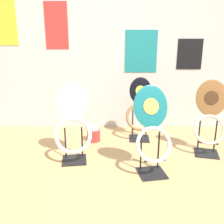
% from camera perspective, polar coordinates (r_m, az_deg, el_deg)
% --- Properties ---
extents(ground_plane, '(14.00, 14.00, 0.00)m').
position_cam_1_polar(ground_plane, '(2.31, -2.44, -20.21)').
color(ground_plane, tan).
extents(wall_back, '(8.00, 0.07, 2.60)m').
position_cam_1_polar(wall_back, '(3.87, -1.58, 15.31)').
color(wall_back, silver).
rests_on(wall_back, ground_plane).
extents(toilet_seat_display_teal_sax, '(0.42, 0.40, 0.92)m').
position_cam_1_polar(toilet_seat_display_teal_sax, '(2.60, 8.99, -4.82)').
color(toilet_seat_display_teal_sax, black).
rests_on(toilet_seat_display_teal_sax, ground_plane).
extents(toilet_seat_display_jazz_black, '(0.41, 0.30, 0.87)m').
position_cam_1_polar(toilet_seat_display_jazz_black, '(3.49, 6.20, -0.08)').
color(toilet_seat_display_jazz_black, black).
rests_on(toilet_seat_display_jazz_black, ground_plane).
extents(toilet_seat_display_woodgrain, '(0.42, 0.37, 0.91)m').
position_cam_1_polar(toilet_seat_display_woodgrain, '(3.23, 21.22, -1.49)').
color(toilet_seat_display_woodgrain, black).
rests_on(toilet_seat_display_woodgrain, ground_plane).
extents(toilet_seat_display_white_plain, '(0.45, 0.44, 0.90)m').
position_cam_1_polar(toilet_seat_display_white_plain, '(2.89, -9.15, -3.45)').
color(toilet_seat_display_white_plain, black).
rests_on(toilet_seat_display_white_plain, ground_plane).
extents(paint_can, '(0.19, 0.19, 0.18)m').
position_cam_1_polar(paint_can, '(3.50, -4.44, -5.07)').
color(paint_can, red).
rests_on(paint_can, ground_plane).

